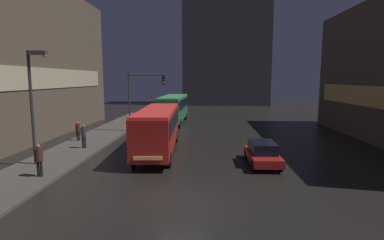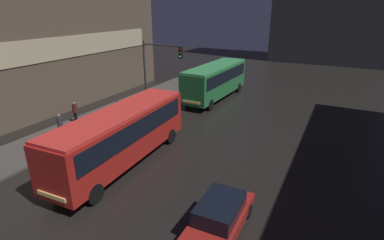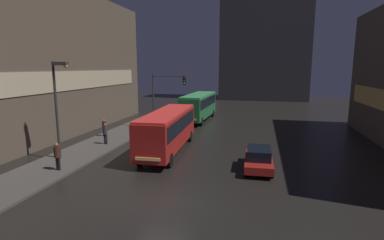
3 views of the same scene
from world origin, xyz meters
TOP-DOWN VIEW (x-y plane):
  - ground_plane at (0.00, 0.00)m, footprint 120.00×120.00m
  - sidewalk_left at (-9.00, 10.00)m, footprint 4.00×48.00m
  - building_far_backdrop at (5.14, 54.61)m, footprint 18.07×12.00m
  - bus_near at (-2.46, 8.94)m, footprint 2.85×10.35m
  - bus_far at (-2.97, 23.80)m, footprint 2.92×9.93m
  - car_taxi at (4.74, 6.19)m, footprint 1.91×4.29m
  - pedestrian_near at (-10.04, 12.34)m, footprint 0.40×0.40m
  - pedestrian_mid at (-8.03, 2.70)m, footprint 0.59×0.59m
  - pedestrian_far at (-8.37, 9.54)m, footprint 0.40×0.40m
  - traffic_light_main at (-5.44, 17.32)m, footprint 3.76×0.35m
  - street_lamp_sidewalk at (-9.40, 5.08)m, footprint 1.25×0.36m

SIDE VIEW (x-z plane):
  - ground_plane at x=0.00m, z-range 0.00..0.00m
  - sidewalk_left at x=-9.00m, z-range 0.00..0.15m
  - car_taxi at x=4.74m, z-range 0.02..1.50m
  - pedestrian_near at x=-10.04m, z-range 0.30..1.96m
  - pedestrian_far at x=-8.37m, z-range 0.32..2.14m
  - pedestrian_mid at x=-8.03m, z-range 0.35..2.16m
  - bus_near at x=-2.46m, z-range 0.38..3.69m
  - bus_far at x=-2.97m, z-range 0.39..3.80m
  - traffic_light_main at x=-5.44m, z-range 1.13..7.32m
  - street_lamp_sidewalk at x=-9.40m, z-range 1.35..8.39m
  - building_far_backdrop at x=5.14m, z-range 0.00..26.21m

